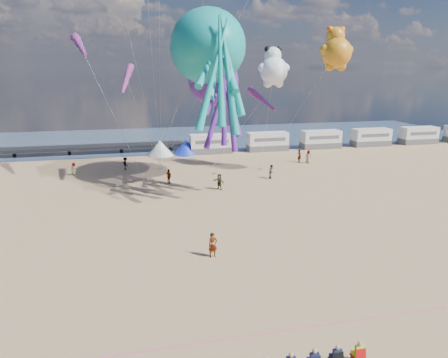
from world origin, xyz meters
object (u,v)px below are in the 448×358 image
beachgoer_4 (219,182)px  motorhome_1 (267,141)px  kite_teddy_orange (336,53)px  beachgoer_1 (272,172)px  motorhome_2 (321,139)px  standing_person (213,245)px  motorhome_0 (211,144)px  beachgoer_3 (169,176)px  sandbag_d (213,166)px  sandbag_b (215,173)px  windsock_left (80,46)px  beachgoer_2 (125,164)px  sandbag_a (144,179)px  motorhome_4 (418,135)px  beachgoer_5 (299,156)px  kite_panda (274,71)px  tent_blue (186,147)px  beachgoer_0 (308,157)px  windsock_right (127,79)px  sandbag_e (161,169)px  kite_octopus_teal (207,47)px  tent_white (160,148)px  beachgoer_6 (74,169)px  kite_octopus_purple (213,80)px  sandbag_c (261,169)px

beachgoer_4 → motorhome_1: bearing=109.3°
kite_teddy_orange → beachgoer_1: bearing=-171.8°
motorhome_2 → standing_person: bearing=-125.6°
motorhome_0 → beachgoer_1: size_ratio=3.84×
beachgoer_3 → sandbag_d: bearing=-77.8°
sandbag_b → windsock_left: 21.69m
beachgoer_2 → sandbag_a: size_ratio=3.35×
motorhome_4 → beachgoer_5: 28.24m
kite_panda → kite_teddy_orange: (5.98, -4.71, 2.05)m
motorhome_2 → tent_blue: (-23.00, 0.00, -0.30)m
motorhome_1 → kite_panda: kite_panda is taller
motorhome_4 → standing_person: bearing=-141.3°
kite_panda → windsock_left: (-23.02, 0.41, 2.76)m
beachgoer_3 → motorhome_2: bearing=-92.7°
standing_person → sandbag_a: 22.26m
sandbag_a → sandbag_d: size_ratio=1.00×
beachgoer_0 → beachgoer_3: 21.24m
beachgoer_4 → beachgoer_0: bearing=84.0°
motorhome_4 → windsock_right: size_ratio=1.16×
beachgoer_1 → beachgoer_3: same height
motorhome_4 → sandbag_e: size_ratio=13.20×
motorhome_4 → sandbag_a: (-48.92, -14.02, -1.39)m
tent_blue → beachgoer_3: tent_blue is taller
sandbag_d → motorhome_1: bearing=40.3°
motorhome_0 → beachgoer_2: size_ratio=3.94×
beachgoer_5 → kite_panda: bearing=107.7°
beachgoer_2 → windsock_left: 15.67m
kite_octopus_teal → kite_teddy_orange: size_ratio=2.45×
motorhome_2 → kite_octopus_teal: (-22.44, -16.66, 13.88)m
motorhome_4 → beachgoer_0: (-25.71, -10.00, -0.56)m
motorhome_0 → windsock_left: bearing=-145.4°
beachgoer_2 → beachgoer_5: beachgoer_5 is taller
motorhome_4 → standing_person: motorhome_4 is taller
tent_white → beachgoer_1: tent_white is taller
beachgoer_0 → motorhome_0: bearing=-11.9°
motorhome_0 → beachgoer_3: 17.96m
beachgoer_1 → beachgoer_2: 19.53m
beachgoer_2 → beachgoer_6: (-6.33, -1.46, -0.02)m
beachgoer_6 → sandbag_e: bearing=-168.2°
beachgoer_0 → windsock_right: (-24.52, -4.89, 10.99)m
beachgoer_1 → sandbag_b: size_ratio=3.43×
tent_white → beachgoer_6: tent_white is taller
beachgoer_4 → kite_octopus_purple: 12.04m
kite_panda → standing_person: bearing=-115.8°
standing_person → motorhome_1: bearing=56.3°
sandbag_e → kite_panda: bearing=-12.5°
kite_teddy_orange → beachgoer_6: bearing=177.3°
beachgoer_2 → sandbag_c: (17.60, -4.11, -0.73)m
beachgoer_3 → sandbag_d: (6.55, 6.67, -0.75)m
motorhome_1 → windsock_right: (-21.74, -14.89, 10.43)m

